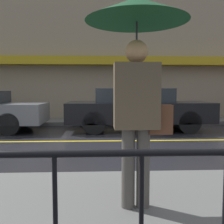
{
  "coord_description": "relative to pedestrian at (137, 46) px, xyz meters",
  "views": [
    {
      "loc": [
        0.22,
        -6.89,
        1.35
      ],
      "look_at": [
        0.45,
        -1.66,
        0.92
      ],
      "focal_mm": 42.0,
      "sensor_mm": 36.0,
      "label": 1
    }
  ],
  "objects": [
    {
      "name": "pedestrian",
      "position": [
        0.0,
        0.0,
        0.0
      ],
      "size": [
        1.03,
        1.03,
        2.13
      ],
      "rotation": [
        0.0,
        0.0,
        3.14
      ],
      "color": "#4C4742",
      "rests_on": "sidewalk_near"
    },
    {
      "name": "railing_foreground",
      "position": [
        -0.59,
        -1.42,
        -1.06
      ],
      "size": [
        12.0,
        0.04,
        0.94
      ],
      "color": "black",
      "rests_on": "sidewalk_near"
    },
    {
      "name": "car_black",
      "position": [
        0.87,
        6.04,
        -1.05
      ],
      "size": [
        4.75,
        1.71,
        1.41
      ],
      "color": "black",
      "rests_on": "ground_plane"
    },
    {
      "name": "building_storefront",
      "position": [
        -0.59,
        9.06,
        1.31
      ],
      "size": [
        28.0,
        0.85,
        6.28
      ],
      "color": "gray",
      "rests_on": "ground_plane"
    },
    {
      "name": "ground_plane",
      "position": [
        -0.59,
        4.25,
        -1.8
      ],
      "size": [
        80.0,
        80.0,
        0.0
      ],
      "primitive_type": "plane",
      "color": "black"
    },
    {
      "name": "sidewalk_far",
      "position": [
        -0.59,
        8.12,
        -1.73
      ],
      "size": [
        28.0,
        1.63,
        0.13
      ],
      "color": "#60605E",
      "rests_on": "ground_plane"
    },
    {
      "name": "lane_marking",
      "position": [
        -0.59,
        4.25,
        -1.79
      ],
      "size": [
        25.2,
        0.12,
        0.01
      ],
      "color": "gold",
      "rests_on": "ground_plane"
    }
  ]
}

